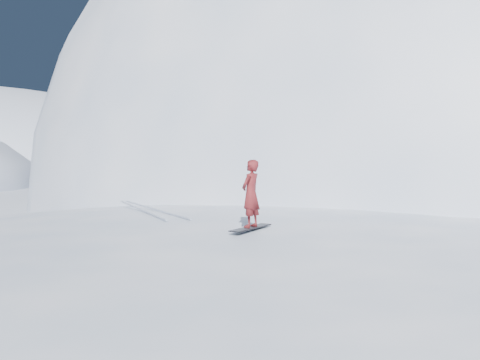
# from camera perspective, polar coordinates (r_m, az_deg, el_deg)

# --- Properties ---
(ground) EXTENTS (400.00, 400.00, 0.00)m
(ground) POSITION_cam_1_polar(r_m,az_deg,el_deg) (13.24, 0.25, -15.56)
(ground) COLOR white
(ground) RESTS_ON ground
(near_ridge) EXTENTS (36.00, 28.00, 4.80)m
(near_ridge) POSITION_cam_1_polar(r_m,az_deg,el_deg) (16.26, 0.91, -12.02)
(near_ridge) COLOR white
(near_ridge) RESTS_ON ground
(summit_peak) EXTENTS (60.00, 56.00, 56.00)m
(summit_peak) POSITION_cam_1_polar(r_m,az_deg,el_deg) (45.92, 18.62, -2.42)
(summit_peak) COLOR white
(summit_peak) RESTS_ON ground
(peak_shoulder) EXTENTS (28.00, 24.00, 18.00)m
(peak_shoulder) POSITION_cam_1_polar(r_m,az_deg,el_deg) (35.00, 7.55, -3.94)
(peak_shoulder) COLOR white
(peak_shoulder) RESTS_ON ground
(wind_bumps) EXTENTS (16.00, 14.40, 1.00)m
(wind_bumps) POSITION_cam_1_polar(r_m,az_deg,el_deg) (15.09, -4.01, -13.22)
(wind_bumps) COLOR white
(wind_bumps) RESTS_ON ground
(snowboard) EXTENTS (1.30, 1.25, 0.03)m
(snowboard) POSITION_cam_1_polar(r_m,az_deg,el_deg) (12.78, 1.16, -5.10)
(snowboard) COLOR black
(snowboard) RESTS_ON near_ridge
(snowboarder) EXTENTS (0.69, 0.68, 1.61)m
(snowboarder) POSITION_cam_1_polar(r_m,az_deg,el_deg) (12.69, 1.16, -1.45)
(snowboarder) COLOR maroon
(snowboarder) RESTS_ON snowboard
(board_tracks) EXTENTS (1.65, 5.94, 0.04)m
(board_tracks) POSITION_cam_1_polar(r_m,az_deg,el_deg) (17.19, -9.87, -3.03)
(board_tracks) COLOR silver
(board_tracks) RESTS_ON ground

